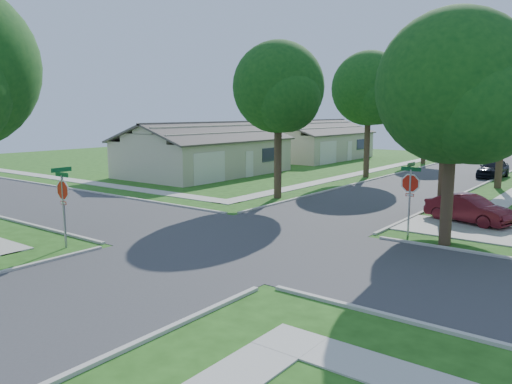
{
  "coord_description": "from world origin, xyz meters",
  "views": [
    {
      "loc": [
        11.68,
        -14.68,
        4.92
      ],
      "look_at": [
        -0.95,
        1.97,
        1.6
      ],
      "focal_mm": 35.0,
      "sensor_mm": 36.0,
      "label": 1
    }
  ],
  "objects": [
    {
      "name": "tree_w_far",
      "position": [
        -4.65,
        34.01,
        5.51
      ],
      "size": [
        4.76,
        4.6,
        8.04
      ],
      "color": "#38281C",
      "rests_on": "ground"
    },
    {
      "name": "road_ns",
      "position": [
        0.0,
        0.0,
        0.0
      ],
      "size": [
        7.0,
        100.0,
        0.02
      ],
      "primitive_type": "cube",
      "color": "#333335",
      "rests_on": "ground"
    },
    {
      "name": "ground",
      "position": [
        0.0,
        0.0,
        0.0
      ],
      "size": [
        100.0,
        100.0,
        0.0
      ],
      "primitive_type": "plane",
      "color": "#204A14",
      "rests_on": "ground"
    },
    {
      "name": "tree_e_near",
      "position": [
        4.75,
        9.01,
        5.64
      ],
      "size": [
        4.97,
        4.8,
        8.28
      ],
      "color": "#38281C",
      "rests_on": "ground"
    },
    {
      "name": "stop_sign_ne",
      "position": [
        4.7,
        4.7,
        2.03
      ],
      "size": [
        1.05,
        0.8,
        2.98
      ],
      "color": "gray",
      "rests_on": "ground"
    },
    {
      "name": "tree_w_near",
      "position": [
        -4.64,
        9.01,
        6.12
      ],
      "size": [
        5.38,
        5.2,
        8.97
      ],
      "color": "#38281C",
      "rests_on": "ground"
    },
    {
      "name": "house_nw_near",
      "position": [
        -15.99,
        15.0,
        1.52
      ],
      "size": [
        8.42,
        13.6,
        4.23
      ],
      "color": "#B5AB8F",
      "rests_on": "ground"
    },
    {
      "name": "house_nw_far",
      "position": [
        -15.99,
        32.0,
        1.52
      ],
      "size": [
        8.42,
        13.6,
        4.23
      ],
      "color": "#B5AB8F",
      "rests_on": "ground"
    },
    {
      "name": "driveway",
      "position": [
        7.9,
        7.1,
        0.03
      ],
      "size": [
        8.8,
        3.6,
        0.05
      ],
      "primitive_type": "cube",
      "color": "#9E9B91",
      "rests_on": "ground"
    },
    {
      "name": "stop_sign_sw",
      "position": [
        -4.7,
        -4.7,
        2.03
      ],
      "size": [
        1.05,
        0.8,
        2.98
      ],
      "color": "gray",
      "rests_on": "ground"
    },
    {
      "name": "tree_w_mid",
      "position": [
        -4.64,
        21.01,
        6.49
      ],
      "size": [
        5.8,
        5.6,
        9.56
      ],
      "color": "#38281C",
      "rests_on": "ground"
    },
    {
      "name": "car_driveway",
      "position": [
        6.0,
        8.7,
        0.64
      ],
      "size": [
        4.08,
        2.46,
        1.27
      ],
      "primitive_type": "imported",
      "rotation": [
        0.0,
        0.0,
        1.26
      ],
      "color": "#4B0F16",
      "rests_on": "ground"
    },
    {
      "name": "sidewalk_nw",
      "position": [
        -6.1,
        26.0,
        0.02
      ],
      "size": [
        1.2,
        40.0,
        0.04
      ],
      "primitive_type": "cube",
      "color": "#9E9B91",
      "rests_on": "ground"
    },
    {
      "name": "car_curb_west",
      "position": [
        -3.2,
        45.92,
        0.64
      ],
      "size": [
        1.98,
        4.46,
        1.27
      ],
      "primitive_type": "imported",
      "rotation": [
        0.0,
        0.0,
        3.19
      ],
      "color": "black",
      "rests_on": "ground"
    },
    {
      "name": "tree_ne_corner",
      "position": [
        6.36,
        4.21,
        5.59
      ],
      "size": [
        5.8,
        5.6,
        8.66
      ],
      "color": "#38281C",
      "rests_on": "ground"
    },
    {
      "name": "tree_e_mid",
      "position": [
        4.76,
        21.01,
        6.25
      ],
      "size": [
        5.59,
        5.4,
        9.21
      ],
      "color": "#38281C",
      "rests_on": "ground"
    },
    {
      "name": "car_curb_east",
      "position": [
        3.2,
        26.62,
        0.71
      ],
      "size": [
        1.8,
        4.21,
        1.42
      ],
      "primitive_type": "imported",
      "rotation": [
        0.0,
        0.0,
        -0.03
      ],
      "color": "black",
      "rests_on": "ground"
    }
  ]
}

